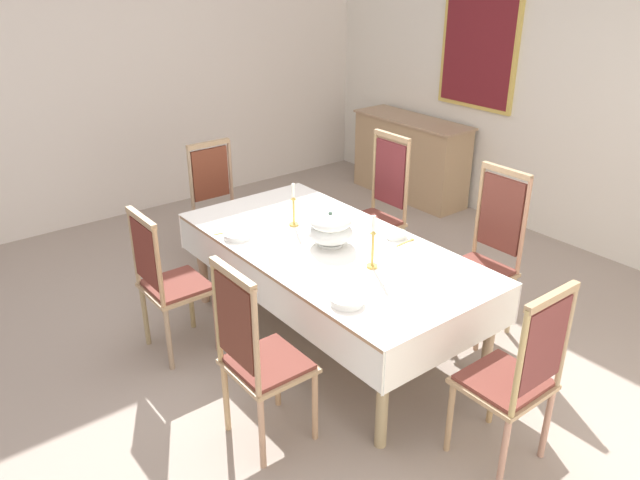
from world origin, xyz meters
TOP-DOWN VIEW (x-y plane):
  - ground at (0.00, 0.00)m, footprint 6.42×5.68m
  - back_wall at (0.00, 2.88)m, footprint 6.42×0.08m
  - left_wall at (-3.25, 0.00)m, footprint 0.08×5.68m
  - dining_table at (0.00, 0.00)m, footprint 2.27×1.13m
  - tablecloth at (0.00, 0.00)m, footprint 2.29×1.15m
  - chair_south_a at (-0.56, -0.96)m, footprint 0.44×0.42m
  - chair_north_a at (-0.56, 0.98)m, footprint 0.44×0.42m
  - chair_south_b at (0.57, -0.97)m, footprint 0.44×0.42m
  - chair_north_b at (0.57, 0.98)m, footprint 0.44×0.42m
  - chair_head_west at (-1.54, 0.00)m, footprint 0.42×0.44m
  - chair_head_east at (1.54, 0.00)m, footprint 0.42×0.44m
  - soup_tureen at (0.00, 0.00)m, footprint 0.31×0.31m
  - candlestick_west at (-0.42, 0.00)m, footprint 0.07×0.07m
  - candlestick_east at (0.42, 0.00)m, footprint 0.07×0.07m
  - bowl_near_left at (-0.49, -0.44)m, footprint 0.19×0.19m
  - bowl_near_right at (0.19, 0.44)m, footprint 0.16×0.16m
  - bowl_far_left at (0.67, -0.42)m, footprint 0.20×0.20m
  - spoon_primary at (-0.61, -0.42)m, footprint 0.05×0.18m
  - spoon_secondary at (0.29, 0.47)m, footprint 0.03×0.18m
  - sideboard at (-1.73, 2.56)m, footprint 1.44×0.48m
  - framed_painting at (-1.13, 2.82)m, footprint 0.93×0.05m

SIDE VIEW (x-z plane):
  - ground at x=0.00m, z-range -0.04..0.00m
  - sideboard at x=-1.73m, z-range 0.00..0.91m
  - chair_south_a at x=-0.56m, z-range 0.03..1.10m
  - chair_head_west at x=-1.54m, z-range 0.02..1.13m
  - chair_head_east at x=1.54m, z-range 0.02..1.14m
  - chair_south_b at x=0.57m, z-range 0.01..1.16m
  - chair_north_a at x=-0.56m, z-range 0.00..1.23m
  - chair_north_b at x=0.57m, z-range 0.00..1.23m
  - dining_table at x=0.00m, z-range 0.30..1.06m
  - tablecloth at x=0.00m, z-range 0.55..0.84m
  - spoon_primary at x=-0.61m, z-range 0.76..0.77m
  - spoon_secondary at x=0.29m, z-range 0.76..0.77m
  - bowl_near_right at x=0.19m, z-range 0.76..0.80m
  - bowl_near_left at x=-0.49m, z-range 0.76..0.80m
  - bowl_far_left at x=0.67m, z-range 0.76..0.80m
  - soup_tureen at x=0.00m, z-range 0.75..1.00m
  - candlestick_west at x=-0.42m, z-range 0.72..1.04m
  - candlestick_east at x=0.42m, z-range 0.72..1.08m
  - back_wall at x=0.00m, z-range 0.00..3.37m
  - left_wall at x=-3.25m, z-range 0.00..3.37m
  - framed_painting at x=-1.13m, z-range 1.10..2.33m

